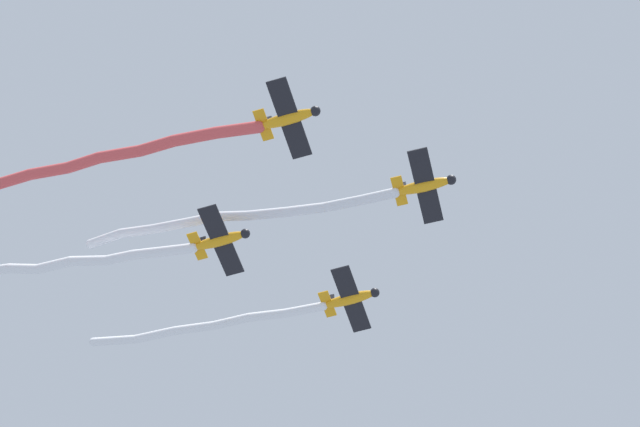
{
  "coord_description": "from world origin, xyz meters",
  "views": [
    {
      "loc": [
        29.34,
        6.39,
        2.7
      ],
      "look_at": [
        -5.1,
        0.58,
        60.87
      ],
      "focal_mm": 55.16,
      "sensor_mm": 36.0,
      "label": 1
    }
  ],
  "objects_px": {
    "airplane_left_wing": "(351,299)",
    "airplane_lead": "(425,186)",
    "airplane_slot": "(221,240)",
    "airplane_right_wing": "(289,118)"
  },
  "relations": [
    {
      "from": "airplane_left_wing",
      "to": "airplane_lead",
      "type": "bearing_deg",
      "value": -44.38
    },
    {
      "from": "airplane_slot",
      "to": "airplane_left_wing",
      "type": "bearing_deg",
      "value": 45.59
    },
    {
      "from": "airplane_right_wing",
      "to": "airplane_slot",
      "type": "relative_size",
      "value": 1.0
    },
    {
      "from": "airplane_lead",
      "to": "airplane_slot",
      "type": "bearing_deg",
      "value": 177.74
    },
    {
      "from": "airplane_lead",
      "to": "airplane_left_wing",
      "type": "height_order",
      "value": "airplane_lead"
    },
    {
      "from": "airplane_lead",
      "to": "airplane_slot",
      "type": "relative_size",
      "value": 0.99
    },
    {
      "from": "airplane_lead",
      "to": "airplane_slot",
      "type": "distance_m",
      "value": 14.74
    },
    {
      "from": "airplane_slot",
      "to": "airplane_lead",
      "type": "bearing_deg",
      "value": 0.61
    },
    {
      "from": "airplane_lead",
      "to": "airplane_left_wing",
      "type": "bearing_deg",
      "value": 132.74
    },
    {
      "from": "airplane_lead",
      "to": "airplane_left_wing",
      "type": "xyz_separation_m",
      "value": [
        -8.24,
        -6.37,
        -0.4
      ]
    }
  ]
}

